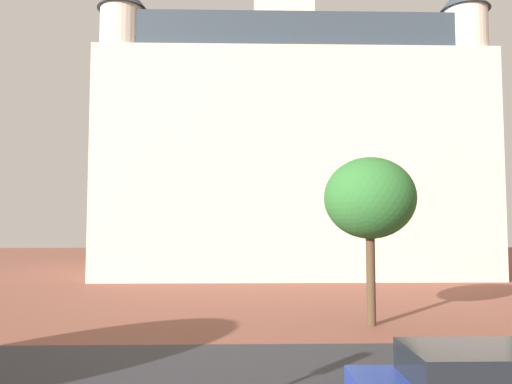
% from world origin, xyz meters
% --- Properties ---
extents(landmark_building, '(25.58, 14.99, 30.79)m').
position_xyz_m(landmark_building, '(2.52, 35.26, 8.95)').
color(landmark_building, beige).
rests_on(landmark_building, ground_plane).
extents(tree_curb_far, '(3.21, 3.21, 5.90)m').
position_xyz_m(tree_curb_far, '(3.69, 16.21, 4.42)').
color(tree_curb_far, '#4C3823').
rests_on(tree_curb_far, ground_plane).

